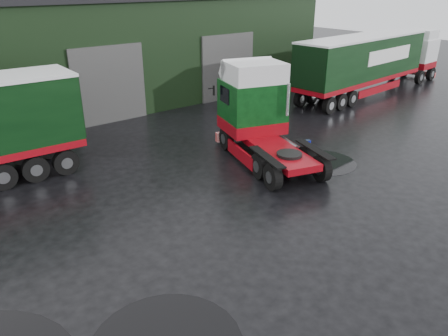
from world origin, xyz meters
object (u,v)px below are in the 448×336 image
at_px(hero_tractor, 271,118).
at_px(tree_back_b, 112,20).
at_px(warehouse, 64,49).
at_px(wash_bucket, 308,143).
at_px(lorry_right, 362,67).

relative_size(hero_tractor, tree_back_b, 0.85).
xyz_separation_m(warehouse, wash_bucket, (5.37, -15.08, -3.03)).
relative_size(warehouse, wash_bucket, 118.07).
distance_m(hero_tractor, tree_back_b, 26.15).
bearing_deg(lorry_right, wash_bucket, -71.08).
bearing_deg(wash_bucket, lorry_right, 22.97).
bearing_deg(wash_bucket, tree_back_b, 84.02).
bearing_deg(tree_back_b, lorry_right, -71.57).
distance_m(warehouse, wash_bucket, 16.29).
height_order(hero_tractor, tree_back_b, tree_back_b).
xyz_separation_m(hero_tractor, wash_bucket, (2.87, 0.42, -1.85)).
bearing_deg(tree_back_b, hero_tractor, -102.17).
bearing_deg(tree_back_b, warehouse, -128.66).
bearing_deg(wash_bucket, warehouse, 109.61).
height_order(hero_tractor, wash_bucket, hero_tractor).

